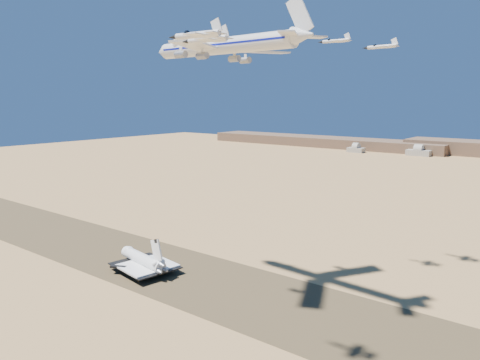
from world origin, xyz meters
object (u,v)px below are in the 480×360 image
Objects in this scene: crew_a at (138,280)px; crew_c at (145,278)px; chase_jet_d at (381,47)px; chase_jet_c at (335,41)px; shuttle at (142,261)px; carrier_747 at (218,46)px; chase_jet_b at (196,35)px; crew_b at (142,278)px; chase_jet_a at (206,39)px.

crew_c is at bearing 0.95° from crew_a.
crew_c is at bearing -124.60° from chase_jet_d.
shuttle is at bearing -141.58° from chase_jet_c.
carrier_747 is (36.52, 8.82, 87.93)m from shuttle.
carrier_747 is at bearing 124.24° from chase_jet_b.
chase_jet_b reaches higher than crew_a.
chase_jet_c reaches higher than chase_jet_b.
crew_b is (-28.53, -15.89, -91.68)m from carrier_747.
chase_jet_d reaches higher than shuttle.
chase_jet_d is (64.81, 80.76, 94.24)m from crew_a.
chase_jet_b is (74.46, -44.54, 85.98)m from crew_b.
carrier_747 is at bearing 126.78° from chase_jet_a.
carrier_747 is 97.53m from crew_a.
chase_jet_d is at bearing -34.98° from crew_a.
crew_a is at bearing -39.11° from shuttle.
shuttle is 114.57m from chase_jet_a.
chase_jet_a is at bearing -48.63° from carrier_747.
crew_a is 1.16× the size of crew_c.
chase_jet_c is (-21.21, 104.48, 9.88)m from chase_jet_b.
carrier_747 reaches higher than crew_c.
chase_jet_c is at bearing -68.85° from crew_b.
chase_jet_b is at bearing -148.12° from crew_b.
carrier_747 is 48.43× the size of crew_c.
chase_jet_a reaches higher than crew_b.
crew_c is at bearing -63.81° from crew_b.
shuttle is 2.43× the size of chase_jet_c.
chase_jet_a is (70.00, -34.69, 83.80)m from shuttle.
carrier_747 is 5.24× the size of chase_jet_c.
shuttle is 11.29m from crew_c.
crew_a is 120.81m from chase_jet_b.
carrier_747 is 55.05m from chase_jet_a.
crew_c is (8.75, -6.05, -3.79)m from shuttle.
shuttle reaches higher than crew_c.
chase_jet_a is 1.09× the size of chase_jet_c.
crew_b is 0.11× the size of chase_jet_b.
chase_jet_d is at bearing 53.95° from chase_jet_c.
chase_jet_a is 106.06m from chase_jet_d.
chase_jet_c reaches higher than chase_jet_d.
chase_jet_c is at bearing -118.31° from chase_jet_d.
crew_a is 140.01m from chase_jet_d.
carrier_747 reaches higher than crew_a.
crew_b is at bearing -134.00° from chase_jet_c.
chase_jet_c is at bearing -73.30° from crew_c.
crew_b is 1.05× the size of crew_c.
crew_b is 138.87m from chase_jet_d.
chase_jet_d reaches higher than crew_b.
chase_jet_b is (12.44, -16.93, -1.57)m from chase_jet_a.
chase_jet_a reaches higher than shuttle.
crew_a reaches higher than crew_c.
carrier_747 reaches higher than chase_jet_d.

